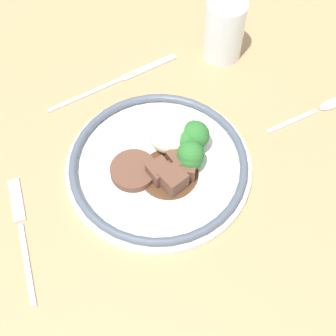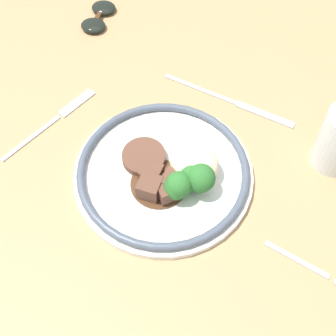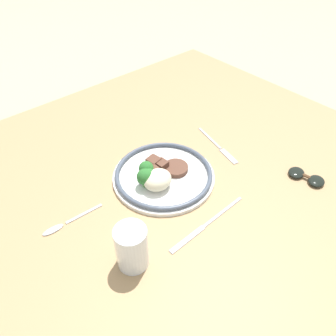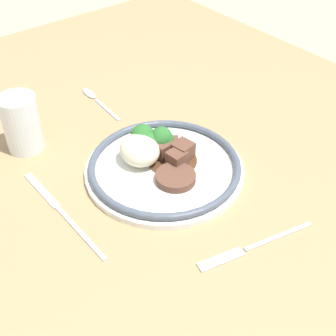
% 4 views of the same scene
% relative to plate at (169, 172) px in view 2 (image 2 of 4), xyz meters
% --- Properties ---
extents(ground_plane, '(8.00, 8.00, 0.00)m').
position_rel_plate_xyz_m(ground_plane, '(0.01, -0.00, -0.05)').
color(ground_plane, tan).
extents(dining_table, '(1.34, 1.11, 0.03)m').
position_rel_plate_xyz_m(dining_table, '(0.01, -0.00, -0.03)').
color(dining_table, tan).
rests_on(dining_table, ground).
extents(plate, '(0.27, 0.27, 0.06)m').
position_rel_plate_xyz_m(plate, '(0.00, 0.00, 0.00)').
color(plate, white).
rests_on(plate, dining_table).
extents(fork, '(0.05, 0.19, 0.00)m').
position_rel_plate_xyz_m(fork, '(-0.21, 0.01, -0.02)').
color(fork, '#B7B7BC').
rests_on(fork, dining_table).
extents(knife, '(0.23, 0.01, 0.00)m').
position_rel_plate_xyz_m(knife, '(0.02, 0.18, -0.02)').
color(knife, '#B7B7BC').
rests_on(knife, dining_table).
extents(sunglasses, '(0.06, 0.10, 0.01)m').
position_rel_plate_xyz_m(sunglasses, '(-0.29, 0.25, -0.01)').
color(sunglasses, black).
rests_on(sunglasses, dining_table).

